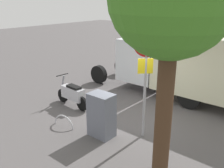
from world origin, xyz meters
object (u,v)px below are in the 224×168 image
Objects in this scene: utility_cabinet at (101,115)px; stop_sign at (146,68)px; motorcycle at (72,94)px; box_truck_near at (188,63)px; bike_rack_hoop at (64,126)px.

stop_sign is at bearing -140.14° from utility_cabinet.
utility_cabinet reaches higher than motorcycle.
stop_sign reaches higher than box_truck_near.
bike_rack_hoop is (1.90, 5.11, -1.56)m from box_truck_near.
utility_cabinet is at bearing -162.79° from bike_rack_hoop.
stop_sign is 3.86× the size of bike_rack_hoop.
utility_cabinet is 1.64× the size of bike_rack_hoop.
box_truck_near is at bearing -83.52° from stop_sign.
motorcycle is 3.78m from stop_sign.
utility_cabinet is at bearing 39.86° from stop_sign.
box_truck_near is 5.61× the size of utility_cabinet.
box_truck_near is 9.21× the size of bike_rack_hoop.
box_truck_near is 2.38× the size of stop_sign.
motorcycle is 1.76m from bike_rack_hoop.
motorcycle is 1.30× the size of utility_cabinet.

